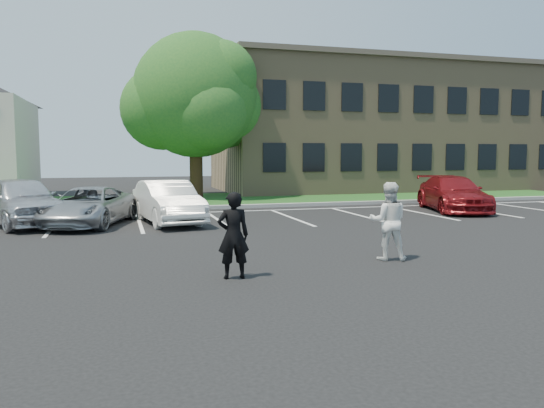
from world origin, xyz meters
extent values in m
plane|color=black|center=(0.00, 0.00, 0.00)|extent=(90.00, 90.00, 0.00)
cube|color=gray|center=(0.00, 12.00, 0.07)|extent=(40.00, 0.30, 0.15)
cube|color=#194D1A|center=(0.00, 16.00, 0.04)|extent=(44.00, 8.00, 0.08)
cube|color=silver|center=(-5.60, 8.00, 0.01)|extent=(0.12, 5.20, 0.01)
cube|color=silver|center=(-2.80, 8.00, 0.01)|extent=(0.12, 5.20, 0.01)
cube|color=silver|center=(0.00, 8.00, 0.01)|extent=(0.12, 5.20, 0.01)
cube|color=silver|center=(2.80, 8.00, 0.01)|extent=(0.12, 5.20, 0.01)
cube|color=silver|center=(5.60, 8.00, 0.01)|extent=(0.12, 5.20, 0.01)
cube|color=silver|center=(8.40, 8.00, 0.01)|extent=(0.12, 5.20, 0.01)
cube|color=silver|center=(11.20, 8.00, 0.01)|extent=(0.12, 5.20, 0.01)
cube|color=silver|center=(14.00, 8.00, 0.01)|extent=(0.12, 5.20, 0.01)
cube|color=silver|center=(1.40, 10.70, 0.01)|extent=(34.00, 0.12, 0.01)
cube|color=#957D5A|center=(14.00, 22.00, 4.00)|extent=(22.00, 10.00, 8.00)
cube|color=brown|center=(14.00, 22.00, 8.15)|extent=(22.40, 10.40, 0.30)
cube|color=black|center=(4.80, 16.97, 2.20)|extent=(1.30, 0.06, 1.60)
cube|color=black|center=(4.80, 16.97, 5.60)|extent=(1.30, 0.06, 1.60)
cube|color=black|center=(7.10, 16.97, 2.20)|extent=(1.30, 0.06, 1.60)
cube|color=black|center=(7.10, 16.97, 5.60)|extent=(1.30, 0.06, 1.60)
cube|color=black|center=(9.40, 16.97, 2.20)|extent=(1.30, 0.06, 1.60)
cube|color=black|center=(9.40, 16.97, 5.60)|extent=(1.30, 0.06, 1.60)
cube|color=black|center=(11.70, 16.97, 2.20)|extent=(1.30, 0.06, 1.60)
cube|color=black|center=(11.70, 16.97, 5.60)|extent=(1.30, 0.06, 1.60)
cube|color=black|center=(14.00, 16.97, 2.20)|extent=(1.30, 0.06, 1.60)
cube|color=black|center=(14.00, 16.97, 5.60)|extent=(1.30, 0.06, 1.60)
cube|color=black|center=(16.30, 16.97, 2.20)|extent=(1.30, 0.06, 1.60)
cube|color=black|center=(16.30, 16.97, 5.60)|extent=(1.30, 0.06, 1.60)
cube|color=black|center=(18.60, 16.97, 2.20)|extent=(1.30, 0.06, 1.60)
cube|color=black|center=(18.60, 16.97, 5.60)|extent=(1.30, 0.06, 1.60)
cube|color=black|center=(20.90, 16.97, 2.20)|extent=(1.30, 0.06, 1.60)
cube|color=black|center=(20.90, 16.97, 5.60)|extent=(1.30, 0.06, 1.60)
cylinder|color=black|center=(0.58, 17.60, 1.60)|extent=(0.70, 0.70, 3.20)
sphere|color=#1F5721|center=(0.58, 17.60, 5.50)|extent=(6.60, 6.60, 6.60)
sphere|color=#1F5721|center=(2.18, 18.30, 5.00)|extent=(4.60, 4.60, 4.60)
sphere|color=#1F5721|center=(-1.12, 18.00, 4.80)|extent=(4.40, 4.40, 4.40)
sphere|color=#1F5721|center=(0.98, 16.10, 4.60)|extent=(4.00, 4.00, 4.00)
sphere|color=#1F5721|center=(-0.02, 19.20, 5.80)|extent=(4.20, 4.20, 4.20)
sphere|color=#1F5721|center=(1.78, 16.70, 6.40)|extent=(3.80, 3.80, 3.80)
imported|color=black|center=(-1.36, -0.97, 0.86)|extent=(0.64, 0.44, 1.71)
imported|color=white|center=(2.44, -0.18, 0.90)|extent=(1.06, 0.96, 1.80)
imported|color=silver|center=(-6.68, 8.55, 0.84)|extent=(3.89, 5.28, 1.67)
imported|color=#A5A8AD|center=(-4.48, 7.89, 0.65)|extent=(3.51, 5.11, 1.30)
imported|color=white|center=(-1.83, 7.71, 0.75)|extent=(2.30, 4.73, 1.49)
imported|color=maroon|center=(10.14, 8.34, 0.73)|extent=(3.39, 5.42, 1.47)
camera|label=1|loc=(-3.50, -10.99, 2.46)|focal=35.00mm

